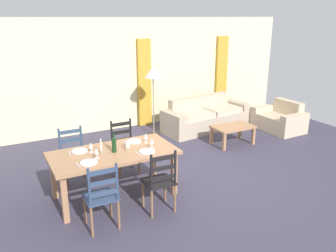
# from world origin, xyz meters

# --- Properties ---
(ground_plane) EXTENTS (9.60, 9.60, 0.02)m
(ground_plane) POSITION_xyz_m (0.00, 0.00, -0.01)
(ground_plane) COLOR #3D3A4D
(wall_far) EXTENTS (9.60, 0.16, 2.70)m
(wall_far) POSITION_xyz_m (0.00, 3.30, 1.35)
(wall_far) COLOR beige
(wall_far) RESTS_ON ground_plane
(curtain_panel_left) EXTENTS (0.35, 0.08, 2.20)m
(curtain_panel_left) POSITION_xyz_m (0.55, 3.16, 1.10)
(curtain_panel_left) COLOR gold
(curtain_panel_left) RESTS_ON ground_plane
(curtain_panel_right) EXTENTS (0.35, 0.08, 2.20)m
(curtain_panel_right) POSITION_xyz_m (2.95, 3.16, 1.10)
(curtain_panel_right) COLOR gold
(curtain_panel_right) RESTS_ON ground_plane
(dining_table) EXTENTS (1.90, 0.96, 0.75)m
(dining_table) POSITION_xyz_m (-1.44, -0.03, 0.66)
(dining_table) COLOR #AE7A53
(dining_table) RESTS_ON ground_plane
(dining_chair_near_left) EXTENTS (0.43, 0.41, 0.96)m
(dining_chair_near_left) POSITION_xyz_m (-1.88, -0.79, 0.48)
(dining_chair_near_left) COLOR navy
(dining_chair_near_left) RESTS_ON ground_plane
(dining_chair_near_right) EXTENTS (0.44, 0.42, 0.96)m
(dining_chair_near_right) POSITION_xyz_m (-1.01, -0.76, 0.48)
(dining_chair_near_right) COLOR black
(dining_chair_near_right) RESTS_ON ground_plane
(dining_chair_far_left) EXTENTS (0.43, 0.41, 0.96)m
(dining_chair_far_left) POSITION_xyz_m (-1.88, 0.73, 0.48)
(dining_chair_far_left) COLOR #304560
(dining_chair_far_left) RESTS_ON ground_plane
(dining_chair_far_right) EXTENTS (0.42, 0.40, 0.96)m
(dining_chair_far_right) POSITION_xyz_m (-0.98, 0.73, 0.48)
(dining_chair_far_right) COLOR black
(dining_chair_far_right) RESTS_ON ground_plane
(dinner_plate_near_left) EXTENTS (0.24, 0.24, 0.02)m
(dinner_plate_near_left) POSITION_xyz_m (-1.89, -0.28, 0.76)
(dinner_plate_near_left) COLOR white
(dinner_plate_near_left) RESTS_ON dining_table
(fork_near_left) EXTENTS (0.03, 0.17, 0.01)m
(fork_near_left) POSITION_xyz_m (-2.04, -0.28, 0.75)
(fork_near_left) COLOR silver
(fork_near_left) RESTS_ON dining_table
(dinner_plate_near_right) EXTENTS (0.24, 0.24, 0.02)m
(dinner_plate_near_right) POSITION_xyz_m (-0.99, -0.28, 0.76)
(dinner_plate_near_right) COLOR white
(dinner_plate_near_right) RESTS_ON dining_table
(fork_near_right) EXTENTS (0.02, 0.17, 0.01)m
(fork_near_right) POSITION_xyz_m (-1.14, -0.28, 0.75)
(fork_near_right) COLOR silver
(fork_near_right) RESTS_ON dining_table
(dinner_plate_far_left) EXTENTS (0.24, 0.24, 0.02)m
(dinner_plate_far_left) POSITION_xyz_m (-1.89, 0.22, 0.76)
(dinner_plate_far_left) COLOR white
(dinner_plate_far_left) RESTS_ON dining_table
(fork_far_left) EXTENTS (0.03, 0.17, 0.01)m
(fork_far_left) POSITION_xyz_m (-2.04, 0.22, 0.75)
(fork_far_left) COLOR silver
(fork_far_left) RESTS_ON dining_table
(dinner_plate_far_right) EXTENTS (0.24, 0.24, 0.02)m
(dinner_plate_far_right) POSITION_xyz_m (-0.99, 0.22, 0.76)
(dinner_plate_far_right) COLOR white
(dinner_plate_far_right) RESTS_ON dining_table
(fork_far_right) EXTENTS (0.02, 0.17, 0.01)m
(fork_far_right) POSITION_xyz_m (-1.14, 0.22, 0.75)
(fork_far_right) COLOR silver
(fork_far_right) RESTS_ON dining_table
(wine_bottle) EXTENTS (0.07, 0.07, 0.32)m
(wine_bottle) POSITION_xyz_m (-1.43, -0.05, 0.87)
(wine_bottle) COLOR #143819
(wine_bottle) RESTS_ON dining_table
(wine_glass_near_left) EXTENTS (0.06, 0.06, 0.16)m
(wine_glass_near_left) POSITION_xyz_m (-1.73, -0.16, 0.86)
(wine_glass_near_left) COLOR white
(wine_glass_near_left) RESTS_ON dining_table
(wine_glass_near_right) EXTENTS (0.06, 0.06, 0.16)m
(wine_glass_near_right) POSITION_xyz_m (-0.86, -0.17, 0.86)
(wine_glass_near_right) COLOR white
(wine_glass_near_right) RESTS_ON dining_table
(wine_glass_far_left) EXTENTS (0.06, 0.06, 0.16)m
(wine_glass_far_left) POSITION_xyz_m (-1.74, 0.10, 0.86)
(wine_glass_far_left) COLOR white
(wine_glass_far_left) RESTS_ON dining_table
(wine_glass_far_right) EXTENTS (0.06, 0.06, 0.16)m
(wine_glass_far_right) POSITION_xyz_m (-0.84, 0.09, 0.86)
(wine_glass_far_right) COLOR white
(wine_glass_far_right) RESTS_ON dining_table
(coffee_cup_primary) EXTENTS (0.07, 0.07, 0.09)m
(coffee_cup_primary) POSITION_xyz_m (-1.17, 0.04, 0.80)
(coffee_cup_primary) COLOR beige
(coffee_cup_primary) RESTS_ON dining_table
(candle_tall) EXTENTS (0.05, 0.05, 0.23)m
(candle_tall) POSITION_xyz_m (-1.62, -0.01, 0.82)
(candle_tall) COLOR #998C66
(candle_tall) RESTS_ON dining_table
(candle_short) EXTENTS (0.05, 0.05, 0.16)m
(candle_short) POSITION_xyz_m (-1.24, -0.07, 0.79)
(candle_short) COLOR #998C66
(candle_short) RESTS_ON dining_table
(couch) EXTENTS (2.35, 1.04, 0.80)m
(couch) POSITION_xyz_m (1.74, 2.15, 0.29)
(couch) COLOR #BAA78E
(couch) RESTS_ON ground_plane
(coffee_table) EXTENTS (0.90, 0.56, 0.42)m
(coffee_table) POSITION_xyz_m (1.65, 0.94, 0.36)
(coffee_table) COLOR #AE7A53
(coffee_table) RESTS_ON ground_plane
(armchair_upholstered) EXTENTS (0.82, 1.17, 0.72)m
(armchair_upholstered) POSITION_xyz_m (3.36, 1.19, 0.25)
(armchair_upholstered) COLOR beige
(armchair_upholstered) RESTS_ON ground_plane
(standing_lamp) EXTENTS (0.40, 0.40, 1.64)m
(standing_lamp) POSITION_xyz_m (0.40, 2.34, 1.41)
(standing_lamp) COLOR #332D28
(standing_lamp) RESTS_ON ground_plane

